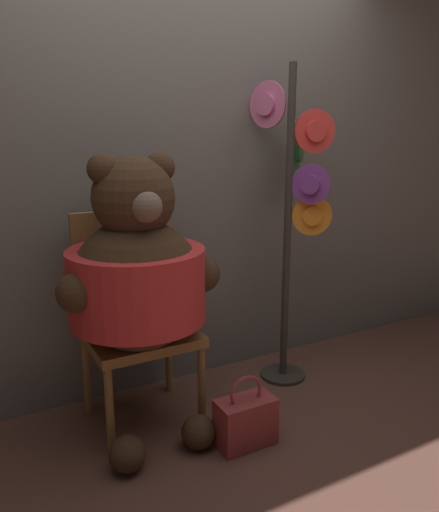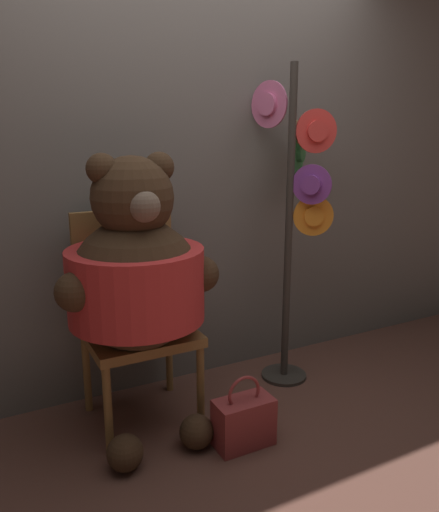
% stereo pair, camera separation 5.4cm
% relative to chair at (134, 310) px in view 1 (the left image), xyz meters
% --- Properties ---
extents(ground_plane, '(14.00, 14.00, 0.00)m').
position_rel_chair_xyz_m(ground_plane, '(0.40, -0.25, -0.59)').
color(ground_plane, brown).
extents(wall_back, '(8.00, 0.10, 2.75)m').
position_rel_chair_xyz_m(wall_back, '(0.40, 0.30, 0.79)').
color(wall_back, '#66605B').
rests_on(wall_back, ground_plane).
extents(chair, '(0.54, 0.49, 1.10)m').
position_rel_chair_xyz_m(chair, '(0.00, 0.00, 0.00)').
color(chair, olive).
rests_on(chair, ground_plane).
extents(teddy_bear, '(0.80, 0.71, 1.41)m').
position_rel_chair_xyz_m(teddy_bear, '(-0.03, -0.18, 0.24)').
color(teddy_bear, '#3D2819').
rests_on(teddy_bear, ground_plane).
extents(hat_display_rack, '(0.40, 0.49, 1.87)m').
position_rel_chair_xyz_m(hat_display_rack, '(0.99, -0.03, 0.55)').
color(hat_display_rack, '#332D28').
rests_on(hat_display_rack, ground_plane).
extents(handbag_on_ground, '(0.29, 0.15, 0.37)m').
position_rel_chair_xyz_m(handbag_on_ground, '(0.36, -0.55, -0.46)').
color(handbag_on_ground, maroon).
rests_on(handbag_on_ground, ground_plane).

